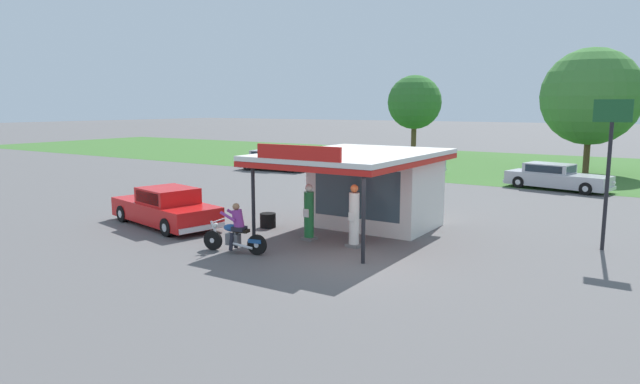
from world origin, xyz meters
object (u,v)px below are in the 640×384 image
parked_car_back_row_centre (273,161)px  parked_car_back_row_right (556,178)px  parked_car_back_row_far_right (408,162)px  gas_pump_offside (354,218)px  roadside_pole_sign (610,148)px  gas_pump_nearside (309,214)px  featured_classic_sedan (166,208)px  spare_tire_stack (268,220)px  bystander_strolling_foreground (365,176)px  bystander_standing_back_lot (353,168)px  motorcycle_with_rider (235,232)px

parked_car_back_row_centre → parked_car_back_row_right: (18.73, 1.10, 0.00)m
parked_car_back_row_centre → parked_car_back_row_far_right: 9.54m
gas_pump_offside → parked_car_back_row_right: (3.18, 17.04, -0.28)m
parked_car_back_row_centre → roadside_pole_sign: bearing=-28.1°
gas_pump_nearside → featured_classic_sedan: gas_pump_nearside is taller
gas_pump_offside → parked_car_back_row_centre: bearing=134.3°
gas_pump_nearside → spare_tire_stack: 2.62m
parked_car_back_row_right → bystander_strolling_foreground: 10.67m
gas_pump_nearside → parked_car_back_row_centre: gas_pump_nearside is taller
gas_pump_nearside → parked_car_back_row_far_right: size_ratio=0.36×
bystander_standing_back_lot → spare_tire_stack: size_ratio=2.55×
bystander_standing_back_lot → spare_tire_stack: bearing=-74.4°
bystander_standing_back_lot → roadside_pole_sign: (14.72, -9.97, 2.45)m
gas_pump_nearside → spare_tire_stack: gas_pump_nearside is taller
gas_pump_offside → motorcycle_with_rider: bearing=-136.3°
featured_classic_sedan → spare_tire_stack: bearing=27.6°
gas_pump_nearside → bystander_standing_back_lot: gas_pump_nearside is taller
gas_pump_nearside → bystander_strolling_foreground: (-3.35, 10.34, -0.02)m
motorcycle_with_rider → bystander_strolling_foreground: size_ratio=1.36×
parked_car_back_row_right → bystander_standing_back_lot: 11.46m
parked_car_back_row_far_right → featured_classic_sedan: bearing=-91.8°
motorcycle_with_rider → parked_car_back_row_far_right: (-4.27, 22.88, 0.05)m
parked_car_back_row_centre → parked_car_back_row_right: size_ratio=0.95×
gas_pump_offside → parked_car_back_row_right: bearing=79.4°
featured_classic_sedan → parked_car_back_row_right: 21.10m
parked_car_back_row_centre → parked_car_back_row_far_right: (8.52, 4.30, 0.04)m
parked_car_back_row_right → parked_car_back_row_far_right: parked_car_back_row_far_right is taller
parked_car_back_row_right → parked_car_back_row_far_right: bearing=162.6°
bystander_strolling_foreground → bystander_standing_back_lot: bystander_strolling_foreground is taller
bystander_standing_back_lot → roadside_pole_sign: bearing=-34.1°
featured_classic_sedan → parked_car_back_row_far_right: (0.67, 21.28, 0.03)m
gas_pump_offside → featured_classic_sedan: gas_pump_offside is taller
gas_pump_nearside → gas_pump_offside: 1.77m
spare_tire_stack → gas_pump_nearside: bearing=-18.4°
featured_classic_sedan → bystander_strolling_foreground: size_ratio=3.45×
motorcycle_with_rider → parked_car_back_row_far_right: 23.28m
parked_car_back_row_right → bystander_standing_back_lot: bystander_standing_back_lot is taller
parked_car_back_row_centre → parked_car_back_row_right: 18.76m
parked_car_back_row_centre → bystander_strolling_foreground: size_ratio=3.36×
parked_car_back_row_far_right → roadside_pole_sign: (13.91, -16.27, 2.55)m
gas_pump_offside → motorcycle_with_rider: 3.83m
roadside_pole_sign → bystander_standing_back_lot: bearing=145.9°
gas_pump_nearside → spare_tire_stack: (-2.41, 0.80, -0.62)m
gas_pump_offside → parked_car_back_row_centre: 22.27m
featured_classic_sedan → spare_tire_stack: size_ratio=9.32×
bystander_strolling_foreground → spare_tire_stack: (0.94, -9.54, -0.60)m
spare_tire_stack → motorcycle_with_rider: bearing=-67.6°
gas_pump_offside → parked_car_back_row_far_right: size_ratio=0.38×
gas_pump_offside → featured_classic_sedan: (-7.70, -1.03, -0.27)m
motorcycle_with_rider → parked_car_back_row_centre: (-12.79, 18.58, 0.01)m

